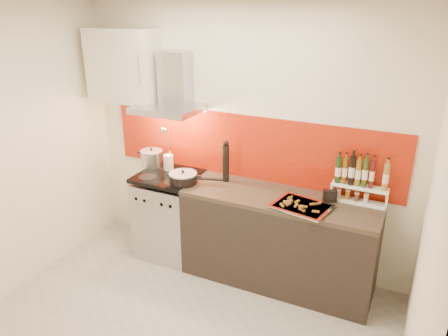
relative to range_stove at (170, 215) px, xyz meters
The scene contains 15 objects.
back_wall 1.15m from the range_stove, 23.53° to the left, with size 3.40×0.02×2.60m, color silver.
left_wall 1.71m from the range_stove, 132.40° to the right, with size 0.02×2.80×2.60m, color silver.
right_wall 2.77m from the range_stove, 24.53° to the right, with size 0.02×2.80×2.60m, color silver.
backsplash 1.12m from the range_stove, 21.33° to the left, with size 3.00×0.02×0.64m, color maroon.
range_stove is the anchor object (origin of this frame).
counter 1.20m from the range_stove, ahead, with size 1.80×0.60×0.90m.
range_hood 1.31m from the range_stove, 90.00° to the left, with size 0.62×0.50×0.61m.
upper_cabinet 1.61m from the range_stove, 166.72° to the left, with size 0.70×0.35×0.72m, color silver.
stock_pot 0.64m from the range_stove, 155.00° to the left, with size 0.23×0.23×0.20m.
saute_pan 0.58m from the range_stove, 23.21° to the right, with size 0.51×0.27×0.13m.
utensil_jar 0.62m from the range_stove, 119.91° to the left, with size 0.10×0.15×0.49m.
pepper_mill 0.90m from the range_stove, 11.46° to the left, with size 0.07×0.07×0.42m.
step_shelf 1.96m from the range_stove, ahead, with size 0.49×0.13×0.42m.
caddy_box 1.71m from the range_stove, ahead, with size 0.12×0.05×0.10m, color black.
baking_tray 1.51m from the range_stove, ahead, with size 0.54×0.45×0.03m.
Camera 1 is at (1.57, -2.37, 2.61)m, focal length 35.00 mm.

